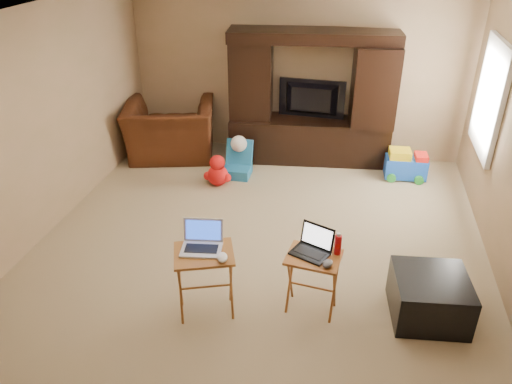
% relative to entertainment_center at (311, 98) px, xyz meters
% --- Properties ---
extents(floor, '(5.50, 5.50, 0.00)m').
position_rel_entertainment_center_xyz_m(floor, '(-0.26, -2.43, -0.96)').
color(floor, tan).
rests_on(floor, ground).
extents(ceiling, '(5.50, 5.50, 0.00)m').
position_rel_entertainment_center_xyz_m(ceiling, '(-0.26, -2.43, 1.54)').
color(ceiling, silver).
rests_on(ceiling, ground).
extents(wall_back, '(5.00, 0.00, 5.00)m').
position_rel_entertainment_center_xyz_m(wall_back, '(-0.26, 0.32, 0.29)').
color(wall_back, tan).
rests_on(wall_back, ground).
extents(wall_front, '(5.00, 0.00, 5.00)m').
position_rel_entertainment_center_xyz_m(wall_front, '(-0.26, -5.18, 0.29)').
color(wall_front, tan).
rests_on(wall_front, ground).
extents(wall_left, '(0.00, 5.50, 5.50)m').
position_rel_entertainment_center_xyz_m(wall_left, '(-2.76, -2.43, 0.29)').
color(wall_left, tan).
rests_on(wall_left, ground).
extents(window_pane, '(0.00, 1.20, 1.20)m').
position_rel_entertainment_center_xyz_m(window_pane, '(2.22, -0.88, 0.44)').
color(window_pane, white).
rests_on(window_pane, ground).
extents(window_frame, '(0.06, 1.14, 1.34)m').
position_rel_entertainment_center_xyz_m(window_frame, '(2.20, -0.88, 0.44)').
color(window_frame, white).
rests_on(window_frame, ground).
extents(entertainment_center, '(2.41, 0.84, 1.93)m').
position_rel_entertainment_center_xyz_m(entertainment_center, '(0.00, 0.00, 0.00)').
color(entertainment_center, black).
rests_on(entertainment_center, floor).
extents(television, '(0.99, 0.19, 0.56)m').
position_rel_entertainment_center_xyz_m(television, '(-0.00, 0.03, -0.04)').
color(television, black).
rests_on(television, entertainment_center).
extents(recliner, '(1.55, 1.43, 0.85)m').
position_rel_entertainment_center_xyz_m(recliner, '(-2.07, -0.32, -0.54)').
color(recliner, '#4A230F').
rests_on(recliner, floor).
extents(child_rocker, '(0.38, 0.43, 0.50)m').
position_rel_entertainment_center_xyz_m(child_rocker, '(-0.92, -0.78, -0.71)').
color(child_rocker, '#1A6394').
rests_on(child_rocker, floor).
extents(plush_toy, '(0.40, 0.34, 0.45)m').
position_rel_entertainment_center_xyz_m(plush_toy, '(-1.12, -1.10, -0.74)').
color(plush_toy, red).
rests_on(plush_toy, floor).
extents(push_toy, '(0.61, 0.45, 0.44)m').
position_rel_entertainment_center_xyz_m(push_toy, '(1.43, -0.36, -0.75)').
color(push_toy, blue).
rests_on(push_toy, floor).
extents(ottoman, '(0.73, 0.73, 0.43)m').
position_rel_entertainment_center_xyz_m(ottoman, '(1.49, -3.22, -0.75)').
color(ottoman, black).
rests_on(ottoman, floor).
extents(tray_table_left, '(0.63, 0.57, 0.68)m').
position_rel_entertainment_center_xyz_m(tray_table_left, '(-0.53, -3.59, -0.62)').
color(tray_table_left, '#965624').
rests_on(tray_table_left, floor).
extents(tray_table_right, '(0.52, 0.44, 0.62)m').
position_rel_entertainment_center_xyz_m(tray_table_right, '(0.42, -3.36, -0.66)').
color(tray_table_right, '#AC5C29').
rests_on(tray_table_right, floor).
extents(laptop_left, '(0.39, 0.34, 0.24)m').
position_rel_entertainment_center_xyz_m(laptop_left, '(-0.56, -3.56, -0.16)').
color(laptop_left, silver).
rests_on(laptop_left, tray_table_left).
extents(laptop_right, '(0.40, 0.38, 0.24)m').
position_rel_entertainment_center_xyz_m(laptop_right, '(0.38, -3.34, -0.23)').
color(laptop_right, black).
rests_on(laptop_right, tray_table_right).
extents(mouse_left, '(0.12, 0.16, 0.06)m').
position_rel_entertainment_center_xyz_m(mouse_left, '(-0.34, -3.66, -0.26)').
color(mouse_left, white).
rests_on(mouse_left, tray_table_left).
extents(mouse_right, '(0.11, 0.14, 0.05)m').
position_rel_entertainment_center_xyz_m(mouse_right, '(0.55, -3.48, -0.32)').
color(mouse_right, '#46454A').
rests_on(mouse_right, tray_table_right).
extents(water_bottle, '(0.06, 0.06, 0.19)m').
position_rel_entertainment_center_xyz_m(water_bottle, '(0.62, -3.28, -0.25)').
color(water_bottle, red).
rests_on(water_bottle, tray_table_right).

